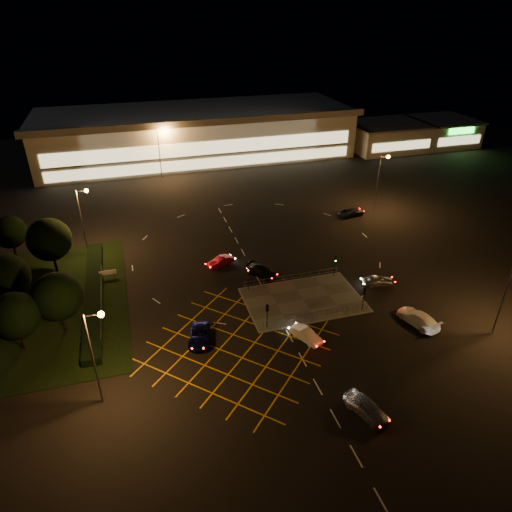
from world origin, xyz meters
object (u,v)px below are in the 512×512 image
object	(u,v)px
car_right_silver	(378,280)
car_left_blue	(199,336)
signal_nw	(248,275)
signal_ne	(335,262)
car_near_silver	(367,407)
car_circ_red	(221,261)
car_east_grey	(352,212)
car_far_dkgrey	(262,271)
car_queue_white	(306,335)
signal_sw	(267,311)
signal_se	(364,294)
car_approach_white	(418,318)

from	to	relation	value
car_right_silver	car_left_blue	bearing A→B (deg)	111.90
signal_nw	signal_ne	size ratio (longest dim) A/B	1.00
signal_nw	car_near_silver	distance (m)	22.82
car_right_silver	car_circ_red	size ratio (longest dim) A/B	1.01
car_near_silver	car_east_grey	bearing A→B (deg)	45.73
car_far_dkgrey	car_right_silver	distance (m)	15.31
car_queue_white	car_far_dkgrey	bearing A→B (deg)	67.99
signal_nw	signal_ne	distance (m)	12.00
signal_sw	signal_nw	size ratio (longest dim) A/B	1.00
signal_se	car_approach_white	bearing A→B (deg)	140.35
car_circ_red	car_east_grey	bearing A→B (deg)	90.68
car_near_silver	car_far_dkgrey	distance (m)	25.33
signal_sw	signal_nw	distance (m)	7.99
car_queue_white	car_approach_white	world-z (taller)	car_approach_white
signal_ne	car_approach_white	size ratio (longest dim) A/B	0.59
car_near_silver	car_far_dkgrey	size ratio (longest dim) A/B	1.00
car_left_blue	car_circ_red	bearing A→B (deg)	84.03
signal_se	car_near_silver	bearing A→B (deg)	63.39
car_left_blue	car_far_dkgrey	world-z (taller)	car_far_dkgrey
signal_nw	car_near_silver	world-z (taller)	signal_nw
signal_se	car_queue_white	world-z (taller)	signal_se
signal_se	car_right_silver	size ratio (longest dim) A/B	0.80
signal_sw	car_right_silver	size ratio (longest dim) A/B	0.80
signal_nw	car_east_grey	world-z (taller)	signal_nw
signal_ne	car_left_blue	xyz separation A→B (m)	(-19.76, -7.97, -1.71)
signal_se	car_left_blue	size ratio (longest dim) A/B	0.66
signal_nw	car_circ_red	distance (m)	7.77
signal_nw	car_queue_white	distance (m)	11.74
signal_se	car_queue_white	bearing A→B (deg)	19.97
signal_se	signal_nw	world-z (taller)	same
car_queue_white	car_right_silver	bearing A→B (deg)	5.14
car_queue_white	car_approach_white	bearing A→B (deg)	-29.30
signal_nw	car_far_dkgrey	distance (m)	4.43
signal_sw	car_left_blue	distance (m)	7.95
signal_nw	car_approach_white	world-z (taller)	signal_nw
car_near_silver	car_left_blue	size ratio (longest dim) A/B	0.97
signal_sw	car_left_blue	size ratio (longest dim) A/B	0.66
car_near_silver	car_east_grey	size ratio (longest dim) A/B	1.01
signal_nw	car_queue_white	bearing A→B (deg)	-72.38
car_far_dkgrey	car_east_grey	size ratio (longest dim) A/B	1.01
signal_se	car_circ_red	world-z (taller)	signal_se
signal_sw	car_left_blue	world-z (taller)	signal_sw
car_queue_white	car_left_blue	bearing A→B (deg)	139.62
signal_sw	car_queue_white	world-z (taller)	signal_sw
signal_se	signal_ne	xyz separation A→B (m)	(0.00, 7.99, 0.00)
car_approach_white	signal_nw	bearing A→B (deg)	-50.48
car_near_silver	car_left_blue	xyz separation A→B (m)	(-12.62, 14.27, -0.12)
signal_se	car_east_grey	world-z (taller)	signal_se
car_east_grey	car_approach_white	bearing A→B (deg)	159.80
signal_sw	car_approach_white	world-z (taller)	signal_sw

